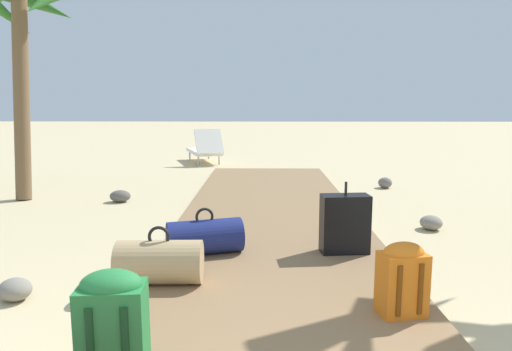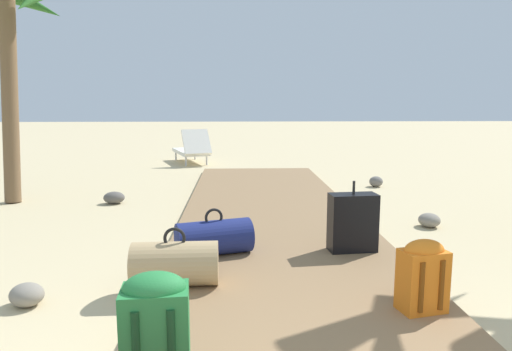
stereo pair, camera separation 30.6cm
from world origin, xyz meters
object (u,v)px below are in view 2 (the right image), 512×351
Objects in this scene: duffel_bag_tan at (175,263)px; backpack_orange at (423,274)px; duffel_bag_navy at (214,237)px; backpack_green at (156,335)px; lounge_chair at (192,149)px; suitcase_black at (353,222)px.

duffel_bag_tan is 1.73m from backpack_orange.
backpack_green is at bearing -94.37° from duffel_bag_navy.
backpack_orange is 0.78× the size of backpack_green.
lounge_chair reaches higher than duffel_bag_navy.
suitcase_black reaches higher than duffel_bag_tan.
duffel_bag_tan is 0.73m from duffel_bag_navy.
suitcase_black is at bearing 96.73° from backpack_orange.
backpack_orange is at bearing -40.20° from duffel_bag_navy.
lounge_chair reaches higher than backpack_orange.
suitcase_black is (1.41, 2.11, -0.06)m from backpack_green.
backpack_orange is 8.34m from lounge_chair.
duffel_bag_tan is 0.99× the size of suitcase_black.
backpack_green reaches higher than duffel_bag_navy.
lounge_chair reaches higher than backpack_green.
duffel_bag_tan is 7.56m from lounge_chair.
suitcase_black reaches higher than duffel_bag_navy.
duffel_bag_navy is 6.90m from lounge_chair.
lounge_chair is (-2.09, 6.79, -0.02)m from suitcase_black.
backpack_green is (-0.16, -2.05, 0.17)m from duffel_bag_navy.
duffel_bag_tan is at bearing 163.21° from backpack_orange.
duffel_bag_tan is at bearing -153.65° from suitcase_black.
suitcase_black is (1.25, 0.06, 0.11)m from duffel_bag_navy.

